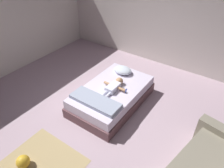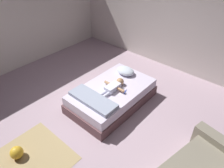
% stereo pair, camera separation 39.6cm
% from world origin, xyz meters
% --- Properties ---
extents(ground_plane, '(8.00, 8.00, 0.00)m').
position_xyz_m(ground_plane, '(0.00, 0.00, 0.00)').
color(ground_plane, '#B298A5').
extents(wall_behind_bed, '(8.00, 0.12, 2.50)m').
position_xyz_m(wall_behind_bed, '(0.00, 3.00, 1.25)').
color(wall_behind_bed, silver).
rests_on(wall_behind_bed, ground_plane).
extents(wall_side, '(0.12, 6.00, 2.50)m').
position_xyz_m(wall_side, '(-3.00, 0.00, 1.25)').
color(wall_side, silver).
rests_on(wall_side, ground_plane).
extents(bed, '(1.15, 1.90, 0.43)m').
position_xyz_m(bed, '(0.06, 0.65, 0.21)').
color(bed, brown).
rests_on(bed, ground_plane).
extents(pillow, '(0.43, 0.33, 0.16)m').
position_xyz_m(pillow, '(-0.07, 1.27, 0.51)').
color(pillow, silver).
rests_on(pillow, bed).
extents(baby, '(0.53, 0.66, 0.16)m').
position_xyz_m(baby, '(0.12, 0.66, 0.49)').
color(baby, white).
rests_on(baby, bed).
extents(toothbrush, '(0.07, 0.15, 0.02)m').
position_xyz_m(toothbrush, '(0.36, 0.73, 0.44)').
color(toothbrush, blue).
rests_on(toothbrush, bed).
extents(rug, '(1.25, 1.17, 0.01)m').
position_xyz_m(rug, '(-0.01, -1.34, 0.00)').
color(rug, tan).
rests_on(rug, ground_plane).
extents(toy_ball, '(0.22, 0.22, 0.22)m').
position_xyz_m(toy_ball, '(-0.22, -1.46, 0.12)').
color(toy_ball, gold).
rests_on(toy_ball, rug).
extents(blanket, '(1.03, 0.38, 0.08)m').
position_xyz_m(blanket, '(0.06, 0.08, 0.47)').
color(blanket, '#969FB6').
rests_on(blanket, bed).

